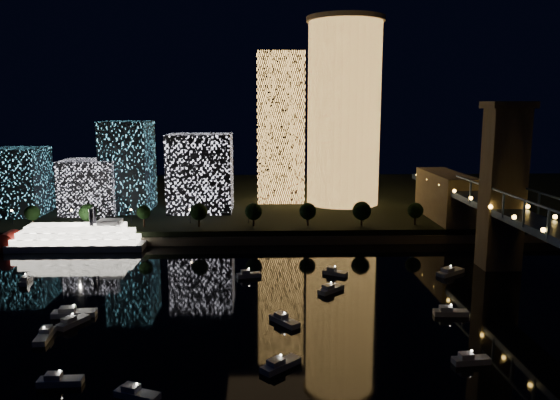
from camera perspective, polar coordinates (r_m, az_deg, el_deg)
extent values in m
plane|color=black|center=(119.12, 1.69, -14.33)|extent=(520.00, 520.00, 0.00)
cube|color=black|center=(272.51, -0.49, 0.04)|extent=(420.00, 160.00, 5.00)
cube|color=#6B5E4C|center=(196.36, 0.14, -4.10)|extent=(420.00, 6.00, 3.00)
cylinder|color=#F5AB4E|center=(246.28, 6.68, 8.82)|extent=(32.00, 32.00, 79.50)
cylinder|color=#6B5E4C|center=(248.98, 6.88, 18.24)|extent=(34.00, 34.00, 2.00)
cube|color=#F5AB4E|center=(252.92, 0.02, 7.54)|extent=(21.19, 21.19, 67.44)
cube|color=white|center=(231.20, -8.30, 2.85)|extent=(26.22, 22.19, 32.28)
cube|color=#5DD9FF|center=(238.94, -15.56, 3.45)|extent=(18.74, 24.36, 37.48)
cube|color=white|center=(237.32, -19.10, 1.35)|extent=(22.04, 20.03, 22.04)
cube|color=#5DD9FF|center=(245.31, -25.52, 1.78)|extent=(19.35, 21.28, 27.09)
cube|color=#6B5E4C|center=(175.91, 22.24, 1.00)|extent=(11.00, 9.00, 48.00)
cube|color=#6B5E4C|center=(174.17, 22.78, 9.15)|extent=(13.00, 11.00, 2.00)
cube|color=#6B5E4C|center=(223.75, 16.83, -0.19)|extent=(12.00, 40.00, 23.00)
cube|color=navy|center=(140.63, 26.61, -2.40)|extent=(0.50, 0.50, 7.00)
cube|color=navy|center=(161.66, 22.58, -0.64)|extent=(0.50, 0.50, 7.00)
cube|color=navy|center=(183.43, 19.50, 0.71)|extent=(0.50, 0.50, 7.00)
sphere|color=#FFAF38|center=(169.84, 21.14, -0.66)|extent=(1.20, 1.20, 1.20)
sphere|color=#FFAF38|center=(211.38, 16.40, 1.55)|extent=(1.20, 1.20, 1.20)
cube|color=silver|center=(201.10, -20.38, -4.50)|extent=(46.03, 10.62, 2.30)
cube|color=white|center=(200.60, -20.42, -3.89)|extent=(42.19, 9.65, 2.11)
cube|color=white|center=(200.13, -20.46, -3.30)|extent=(38.35, 8.69, 2.11)
cube|color=white|center=(199.68, -20.49, -2.71)|extent=(32.60, 7.72, 2.11)
cube|color=silver|center=(195.99, -17.33, -2.22)|extent=(7.68, 5.76, 1.73)
cylinder|color=black|center=(195.37, -19.13, -1.72)|extent=(1.34, 1.34, 5.75)
cylinder|color=black|center=(198.97, -18.82, -1.50)|extent=(1.34, 1.34, 5.75)
cylinder|color=maroon|center=(209.07, -26.42, -3.90)|extent=(6.72, 8.64, 6.71)
cube|color=silver|center=(107.20, 0.08, -16.86)|extent=(8.16, 7.75, 1.20)
cube|color=silver|center=(105.91, -0.44, -16.54)|extent=(3.70, 3.65, 1.00)
sphere|color=white|center=(106.32, 0.08, -15.89)|extent=(0.36, 0.36, 0.36)
cube|color=silver|center=(158.77, -3.26, -7.85)|extent=(7.34, 3.98, 1.20)
cube|color=silver|center=(158.21, -3.63, -7.50)|extent=(2.84, 2.39, 1.00)
sphere|color=white|center=(158.18, -3.26, -7.16)|extent=(0.36, 0.36, 0.36)
cube|color=silver|center=(100.63, -14.69, -19.09)|extent=(8.24, 5.32, 1.20)
cube|color=silver|center=(100.73, -15.30, -18.38)|extent=(3.33, 2.94, 1.00)
sphere|color=white|center=(99.69, -14.74, -18.08)|extent=(0.36, 0.36, 0.36)
cube|color=silver|center=(134.35, -20.81, -11.84)|extent=(6.01, 8.26, 1.20)
cube|color=silver|center=(133.21, -21.22, -11.55)|extent=(3.15, 3.45, 1.00)
sphere|color=white|center=(133.64, -20.86, -11.04)|extent=(0.36, 0.36, 0.36)
cube|color=silver|center=(169.04, -25.02, -7.68)|extent=(3.05, 6.86, 1.20)
cube|color=silver|center=(167.81, -25.13, -7.42)|extent=(2.04, 2.54, 1.00)
sphere|color=white|center=(168.48, -25.07, -7.03)|extent=(0.36, 0.36, 0.36)
cube|color=silver|center=(161.42, 5.77, -7.58)|extent=(7.34, 5.64, 1.20)
cube|color=silver|center=(161.49, 5.42, -7.16)|extent=(3.11, 2.89, 1.00)
sphere|color=white|center=(160.83, 5.78, -6.90)|extent=(0.36, 0.36, 0.36)
cube|color=silver|center=(114.84, 19.34, -15.54)|extent=(7.38, 3.04, 1.20)
cube|color=silver|center=(113.91, 18.88, -15.12)|extent=(2.69, 2.12, 1.00)
sphere|color=white|center=(114.01, 19.40, -14.63)|extent=(0.36, 0.36, 0.36)
cube|color=silver|center=(168.75, 17.38, -7.22)|extent=(9.63, 8.15, 1.20)
cube|color=silver|center=(167.29, 17.11, -6.96)|extent=(4.21, 4.01, 1.00)
sphere|color=white|center=(168.19, 17.41, -6.57)|extent=(0.36, 0.36, 0.36)
cube|color=silver|center=(137.29, 17.40, -11.17)|extent=(8.09, 3.07, 1.20)
cube|color=silver|center=(136.60, 16.94, -10.77)|extent=(2.91, 2.25, 1.00)
sphere|color=white|center=(136.60, 17.45, -10.39)|extent=(0.36, 0.36, 0.36)
cube|color=silver|center=(126.51, 0.47, -12.54)|extent=(7.01, 8.10, 1.20)
cube|color=silver|center=(126.97, 0.11, -11.92)|extent=(3.42, 3.56, 1.00)
sphere|color=white|center=(125.76, 0.47, -11.70)|extent=(0.36, 0.36, 0.36)
cube|color=silver|center=(147.36, 5.35, -9.29)|extent=(7.71, 7.44, 1.20)
cube|color=silver|center=(146.11, 5.05, -9.00)|extent=(3.52, 3.48, 1.00)
sphere|color=white|center=(146.71, 5.37, -8.55)|extent=(0.36, 0.36, 0.36)
cube|color=silver|center=(108.86, -21.95, -17.17)|extent=(7.80, 2.72, 1.20)
cube|color=silver|center=(108.73, -22.59, -16.60)|extent=(2.77, 2.10, 1.00)
sphere|color=white|center=(107.99, -22.02, -16.22)|extent=(0.36, 0.36, 0.36)
cube|color=silver|center=(139.55, -20.70, -11.02)|extent=(10.27, 4.02, 1.20)
cube|color=silver|center=(139.55, -21.33, -10.58)|extent=(3.72, 2.89, 1.00)
sphere|color=white|center=(138.87, -20.75, -10.25)|extent=(0.36, 0.36, 0.36)
cube|color=silver|center=(128.93, -23.38, -12.95)|extent=(3.19, 8.26, 1.20)
cube|color=silver|center=(129.59, -23.25, -12.29)|extent=(2.31, 2.98, 1.00)
sphere|color=white|center=(128.19, -23.44, -12.12)|extent=(0.36, 0.36, 0.36)
cylinder|color=black|center=(217.22, -24.40, -2.15)|extent=(0.70, 0.70, 4.00)
sphere|color=black|center=(216.57, -24.47, -1.25)|extent=(5.54, 5.54, 5.54)
cylinder|color=black|center=(210.41, -19.36, -2.19)|extent=(0.70, 0.70, 4.00)
sphere|color=black|center=(209.75, -19.41, -1.25)|extent=(6.59, 6.59, 6.59)
cylinder|color=black|center=(205.34, -14.02, -2.21)|extent=(0.70, 0.70, 4.00)
sphere|color=black|center=(204.66, -14.06, -1.25)|extent=(5.08, 5.08, 5.08)
cylinder|color=black|center=(202.13, -8.46, -2.21)|extent=(0.70, 0.70, 4.00)
sphere|color=black|center=(201.43, -8.49, -1.24)|extent=(6.21, 6.21, 6.21)
cylinder|color=black|center=(200.86, -2.78, -2.19)|extent=(0.70, 0.70, 4.00)
sphere|color=black|center=(200.17, -2.79, -1.21)|extent=(6.34, 6.34, 6.34)
cylinder|color=black|center=(201.58, 2.92, -2.15)|extent=(0.70, 0.70, 4.00)
sphere|color=black|center=(200.89, 2.93, -1.17)|extent=(6.29, 6.29, 6.29)
cylinder|color=black|center=(204.27, 8.52, -2.09)|extent=(0.70, 0.70, 4.00)
sphere|color=black|center=(203.59, 8.54, -1.12)|extent=(6.99, 6.99, 6.99)
cylinder|color=black|center=(208.85, 13.92, -2.01)|extent=(0.70, 0.70, 4.00)
sphere|color=black|center=(208.18, 13.96, -1.06)|extent=(5.84, 5.84, 5.84)
cylinder|color=black|center=(226.47, -26.18, -1.70)|extent=(0.24, 0.24, 5.00)
sphere|color=#FFCC7F|center=(225.98, -26.24, -1.00)|extent=(0.70, 0.70, 0.70)
cylinder|color=black|center=(218.39, -20.91, -1.72)|extent=(0.24, 0.24, 5.00)
sphere|color=#FFCC7F|center=(217.88, -20.95, -1.00)|extent=(0.70, 0.70, 0.70)
cylinder|color=black|center=(212.29, -15.28, -1.74)|extent=(0.24, 0.24, 5.00)
sphere|color=#FFCC7F|center=(211.76, -15.31, -1.00)|extent=(0.70, 0.70, 0.70)
cylinder|color=black|center=(208.34, -9.38, -1.73)|extent=(0.24, 0.24, 5.00)
sphere|color=#FFCC7F|center=(207.80, -9.40, -0.98)|extent=(0.70, 0.70, 0.70)
cylinder|color=black|center=(206.67, -3.32, -1.71)|extent=(0.24, 0.24, 5.00)
sphere|color=#FFCC7F|center=(206.13, -3.32, -0.95)|extent=(0.70, 0.70, 0.70)
cylinder|color=black|center=(207.34, 2.78, -1.67)|extent=(0.24, 0.24, 5.00)
sphere|color=#FFCC7F|center=(206.80, 2.78, -0.91)|extent=(0.70, 0.70, 0.70)
cylinder|color=black|center=(210.31, 8.76, -1.61)|extent=(0.24, 0.24, 5.00)
sphere|color=#FFCC7F|center=(209.78, 8.78, -0.86)|extent=(0.70, 0.70, 0.70)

